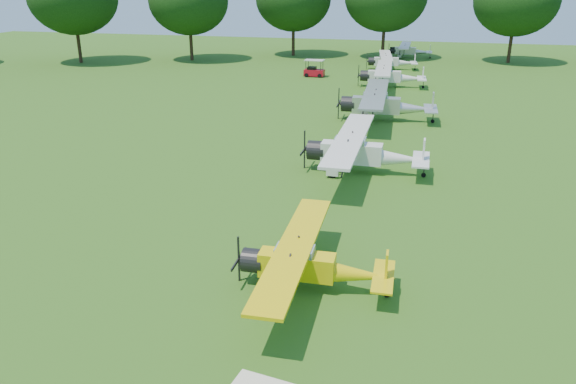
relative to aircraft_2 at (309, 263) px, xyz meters
name	(u,v)px	position (x,y,z in m)	size (l,w,h in m)	color
ground	(321,222)	(-0.64, 5.88, -1.05)	(160.00, 160.00, 0.00)	#2B4F13
tree_belt	(415,44)	(2.93, 6.04, 6.98)	(137.36, 130.27, 14.52)	#312013
aircraft_2	(309,263)	(0.00, 0.00, 0.00)	(5.70, 9.06, 1.79)	yellow
aircraft_3	(361,150)	(0.24, 13.31, 0.28)	(7.20, 11.43, 2.26)	silver
aircraft_4	(384,103)	(0.43, 26.15, 0.37)	(7.70, 12.25, 2.41)	silver
aircraft_5	(390,75)	(-0.20, 40.72, 0.22)	(6.89, 10.98, 2.16)	silver
aircraft_6	(390,60)	(-1.00, 52.36, 0.07)	(6.14, 9.75, 1.91)	silver
aircraft_7	(409,50)	(0.71, 63.81, 0.05)	(5.98, 9.49, 1.88)	silver
golf_cart	(314,71)	(-8.91, 45.19, -0.42)	(2.25, 1.46, 1.86)	#B20C1C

